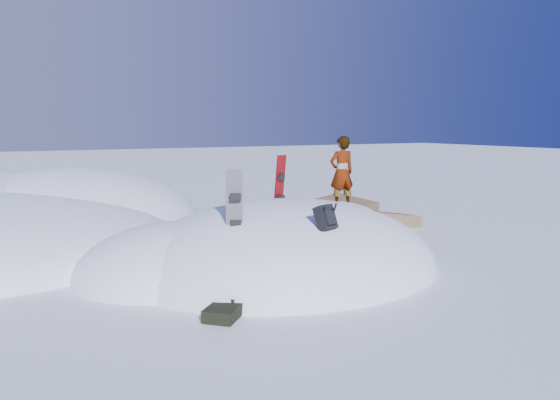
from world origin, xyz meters
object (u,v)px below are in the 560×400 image
snowboard_red (279,190)px  backpack (326,218)px  snowboard_dark (235,213)px  person (342,173)px

snowboard_red → backpack: size_ratio=2.95×
snowboard_red → snowboard_dark: (-1.79, -1.53, -0.18)m
backpack → person: bearing=36.4°
snowboard_dark → person: (3.62, 1.69, 0.49)m
snowboard_red → backpack: bearing=-122.3°
backpack → snowboard_red: bearing=68.3°
snowboard_red → person: (1.83, 0.16, 0.31)m
snowboard_dark → person: 4.02m
snowboard_red → person: person is taller
snowboard_red → snowboard_dark: snowboard_red is taller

